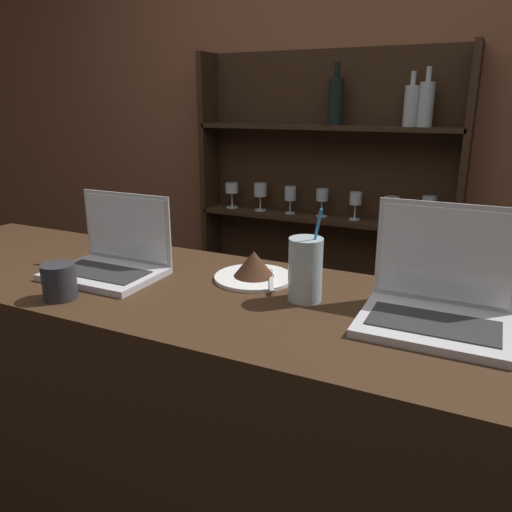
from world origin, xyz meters
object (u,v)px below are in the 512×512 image
laptop_far (438,298)px  coffee_cup (59,281)px  cake_plate (254,269)px  water_glass (305,269)px  laptop_near (113,257)px

laptop_far → coffee_cup: bearing=-163.3°
cake_plate → water_glass: bearing=-23.9°
laptop_near → water_glass: bearing=4.9°
water_glass → coffee_cup: water_glass is taller
laptop_near → laptop_far: size_ratio=0.97×
laptop_near → water_glass: (0.56, 0.05, 0.03)m
laptop_near → cake_plate: (0.38, 0.13, -0.02)m
laptop_near → coffee_cup: 0.21m
laptop_near → water_glass: 0.56m
laptop_near → cake_plate: bearing=18.3°
water_glass → cake_plate: bearing=156.1°
laptop_far → coffee_cup: size_ratio=3.54×
cake_plate → coffee_cup: coffee_cup is taller
water_glass → coffee_cup: size_ratio=2.62×
cake_plate → coffee_cup: bearing=-138.3°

